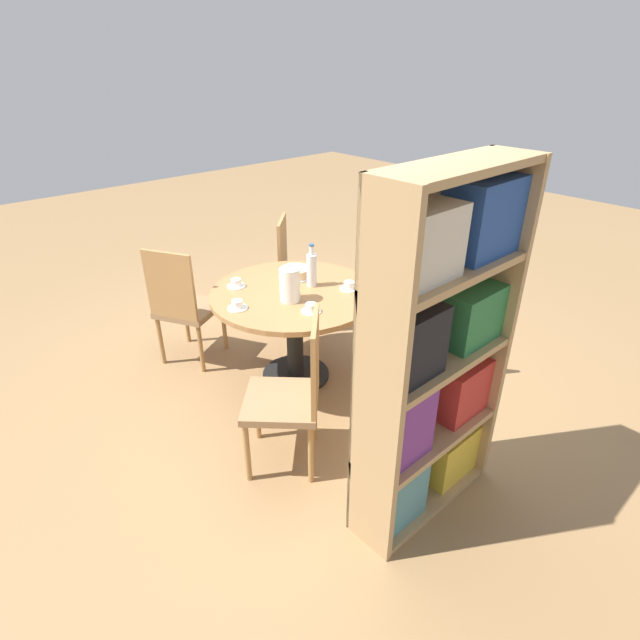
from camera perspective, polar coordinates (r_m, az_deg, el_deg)
ground_plane at (r=3.86m, az=-2.77°, el=-6.36°), size 14.00×14.00×0.00m
dining_table at (r=3.57m, az=-2.98°, el=1.18°), size 1.17×1.17×0.72m
chair_a at (r=3.94m, az=-15.33°, el=1.74°), size 0.57×0.57×0.97m
chair_b at (r=2.85m, az=-3.11°, el=-8.17°), size 0.59×0.59×0.97m
chair_c at (r=3.55m, az=11.20°, el=-0.85°), size 0.58×0.58×0.97m
chair_d at (r=4.41m, az=-2.58°, el=5.62°), size 0.59×0.59×0.97m
bookshelf at (r=2.44m, az=12.76°, el=-4.70°), size 0.88×0.28×1.82m
coffee_pot at (r=3.33m, az=-3.47°, el=4.18°), size 0.14×0.14×0.27m
water_bottle at (r=3.54m, az=-0.95°, el=5.84°), size 0.07×0.07×0.31m
cake_main at (r=3.72m, az=-2.82°, el=5.42°), size 0.25×0.25×0.07m
cup_a at (r=3.62m, az=-9.56°, el=4.13°), size 0.13×0.13×0.06m
cup_b at (r=3.53m, az=3.34°, el=3.86°), size 0.13×0.13×0.06m
cup_c at (r=3.21m, az=-1.02°, el=1.30°), size 0.13×0.13×0.06m
cup_d at (r=3.30m, az=-9.42°, el=1.66°), size 0.13×0.13×0.06m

